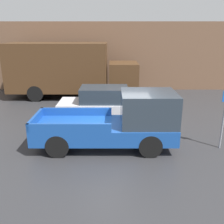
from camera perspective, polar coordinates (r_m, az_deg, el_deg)
ground_plane at (r=9.98m, az=1.68°, el=-7.28°), size 60.00×60.00×0.00m
building_wall at (r=18.94m, az=0.97°, el=12.52°), size 28.00×0.15×4.95m
pickup_truck at (r=9.40m, az=2.02°, el=-2.28°), size 5.26×1.97×2.14m
car at (r=12.70m, az=-2.04°, el=2.15°), size 4.32×1.83×1.61m
delivery_truck at (r=16.98m, az=-9.96°, el=9.70°), size 8.45×2.61×3.56m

